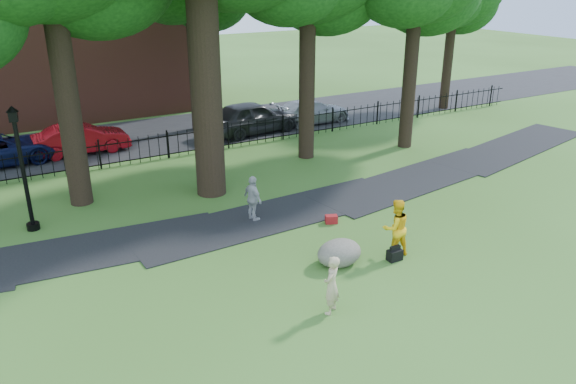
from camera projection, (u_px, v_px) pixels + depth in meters
ground at (309, 272)px, 15.87m from camera, size 120.00×120.00×0.00m
footpath at (274, 216)px, 19.47m from camera, size 36.07×3.85×0.03m
street at (143, 137)px, 28.73m from camera, size 80.00×7.00×0.02m
iron_fence at (168, 145)px, 25.30m from camera, size 44.00×0.04×1.20m
brick_building at (19, 8)px, 31.09m from camera, size 18.00×8.00×12.00m
woman at (332, 285)px, 13.71m from camera, size 0.67×0.62×1.54m
man at (396, 228)px, 16.51m from camera, size 0.95×0.79×1.77m
pedestrian at (253, 199)px, 18.83m from camera, size 0.50×0.98×1.60m
boulder at (339, 251)px, 16.17m from camera, size 1.60×1.37×0.80m
lamppost at (23, 171)px, 17.72m from camera, size 0.41×0.41×4.13m
backpack at (395, 255)px, 16.45m from camera, size 0.44×0.28×0.33m
red_bag at (331, 219)px, 18.88m from camera, size 0.47×0.39×0.28m
red_sedan at (81, 139)px, 25.94m from camera, size 4.25×1.50×1.40m
grey_car at (252, 117)px, 29.09m from camera, size 5.19×2.51×1.71m
silver_car at (312, 111)px, 31.14m from camera, size 4.58×1.96×1.31m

